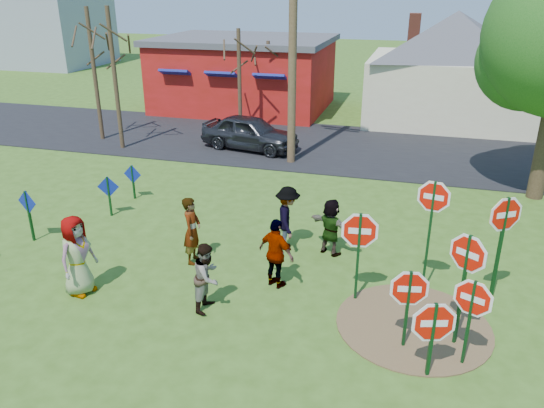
{
  "coord_description": "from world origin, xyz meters",
  "views": [
    {
      "loc": [
        4.16,
        -10.69,
        6.61
      ],
      "look_at": [
        0.9,
        0.88,
        1.59
      ],
      "focal_mm": 35.0,
      "sensor_mm": 36.0,
      "label": 1
    }
  ],
  "objects_px": {
    "person_b": "(192,230)",
    "utility_pole": "(293,24)",
    "stop_sign_a": "(409,294)",
    "stop_sign_c": "(466,265)",
    "suv": "(250,132)",
    "person_a": "(77,256)",
    "stop_sign_d": "(504,224)",
    "stop_sign_b": "(432,209)"
  },
  "relations": [
    {
      "from": "person_a",
      "to": "stop_sign_c",
      "type": "bearing_deg",
      "value": -76.18
    },
    {
      "from": "person_a",
      "to": "suv",
      "type": "relative_size",
      "value": 0.45
    },
    {
      "from": "person_b",
      "to": "utility_pole",
      "type": "xyz_separation_m",
      "value": [
        0.45,
        8.6,
        4.37
      ]
    },
    {
      "from": "stop_sign_b",
      "to": "suv",
      "type": "distance_m",
      "value": 12.34
    },
    {
      "from": "person_b",
      "to": "stop_sign_c",
      "type": "bearing_deg",
      "value": -109.57
    },
    {
      "from": "stop_sign_a",
      "to": "suv",
      "type": "distance_m",
      "value": 13.83
    },
    {
      "from": "person_a",
      "to": "utility_pole",
      "type": "relative_size",
      "value": 0.19
    },
    {
      "from": "person_b",
      "to": "utility_pole",
      "type": "distance_m",
      "value": 9.66
    },
    {
      "from": "stop_sign_b",
      "to": "stop_sign_d",
      "type": "distance_m",
      "value": 1.47
    },
    {
      "from": "person_b",
      "to": "stop_sign_b",
      "type": "bearing_deg",
      "value": -94.29
    },
    {
      "from": "stop_sign_d",
      "to": "suv",
      "type": "height_order",
      "value": "stop_sign_d"
    },
    {
      "from": "stop_sign_b",
      "to": "person_a",
      "type": "height_order",
      "value": "stop_sign_b"
    },
    {
      "from": "utility_pole",
      "to": "stop_sign_d",
      "type": "bearing_deg",
      "value": -52.19
    },
    {
      "from": "stop_sign_a",
      "to": "stop_sign_c",
      "type": "distance_m",
      "value": 1.18
    },
    {
      "from": "stop_sign_a",
      "to": "stop_sign_c",
      "type": "height_order",
      "value": "stop_sign_c"
    },
    {
      "from": "stop_sign_a",
      "to": "stop_sign_d",
      "type": "distance_m",
      "value": 2.82
    },
    {
      "from": "person_a",
      "to": "suv",
      "type": "height_order",
      "value": "person_a"
    },
    {
      "from": "stop_sign_c",
      "to": "suv",
      "type": "height_order",
      "value": "stop_sign_c"
    },
    {
      "from": "stop_sign_c",
      "to": "suv",
      "type": "relative_size",
      "value": 0.6
    },
    {
      "from": "stop_sign_a",
      "to": "person_b",
      "type": "relative_size",
      "value": 1.03
    },
    {
      "from": "stop_sign_c",
      "to": "person_a",
      "type": "height_order",
      "value": "stop_sign_c"
    },
    {
      "from": "stop_sign_d",
      "to": "person_a",
      "type": "relative_size",
      "value": 1.41
    },
    {
      "from": "stop_sign_b",
      "to": "person_b",
      "type": "relative_size",
      "value": 1.63
    },
    {
      "from": "stop_sign_d",
      "to": "person_b",
      "type": "bearing_deg",
      "value": 148.35
    },
    {
      "from": "stop_sign_a",
      "to": "stop_sign_b",
      "type": "height_order",
      "value": "stop_sign_b"
    },
    {
      "from": "stop_sign_d",
      "to": "stop_sign_b",
      "type": "bearing_deg",
      "value": 147.26
    },
    {
      "from": "stop_sign_a",
      "to": "person_b",
      "type": "xyz_separation_m",
      "value": [
        -5.35,
        2.07,
        -0.32
      ]
    },
    {
      "from": "stop_sign_c",
      "to": "person_b",
      "type": "distance_m",
      "value": 6.61
    },
    {
      "from": "suv",
      "to": "stop_sign_a",
      "type": "bearing_deg",
      "value": -138.48
    },
    {
      "from": "person_b",
      "to": "utility_pole",
      "type": "height_order",
      "value": "utility_pole"
    },
    {
      "from": "utility_pole",
      "to": "suv",
      "type": "bearing_deg",
      "value": 149.64
    },
    {
      "from": "suv",
      "to": "person_a",
      "type": "bearing_deg",
      "value": -170.11
    },
    {
      "from": "stop_sign_d",
      "to": "person_a",
      "type": "xyz_separation_m",
      "value": [
        -9.04,
        -2.05,
        -1.0
      ]
    },
    {
      "from": "stop_sign_c",
      "to": "person_a",
      "type": "bearing_deg",
      "value": -143.69
    },
    {
      "from": "stop_sign_b",
      "to": "person_b",
      "type": "height_order",
      "value": "stop_sign_b"
    },
    {
      "from": "stop_sign_a",
      "to": "suv",
      "type": "xyz_separation_m",
      "value": [
        -7.02,
        11.91,
        -0.44
      ]
    },
    {
      "from": "stop_sign_d",
      "to": "suv",
      "type": "distance_m",
      "value": 13.27
    },
    {
      "from": "stop_sign_c",
      "to": "stop_sign_a",
      "type": "bearing_deg",
      "value": -125.76
    },
    {
      "from": "suv",
      "to": "utility_pole",
      "type": "height_order",
      "value": "utility_pole"
    },
    {
      "from": "stop_sign_d",
      "to": "utility_pole",
      "type": "relative_size",
      "value": 0.27
    },
    {
      "from": "stop_sign_d",
      "to": "stop_sign_a",
      "type": "bearing_deg",
      "value": -162.5
    },
    {
      "from": "stop_sign_a",
      "to": "stop_sign_d",
      "type": "height_order",
      "value": "stop_sign_d"
    }
  ]
}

